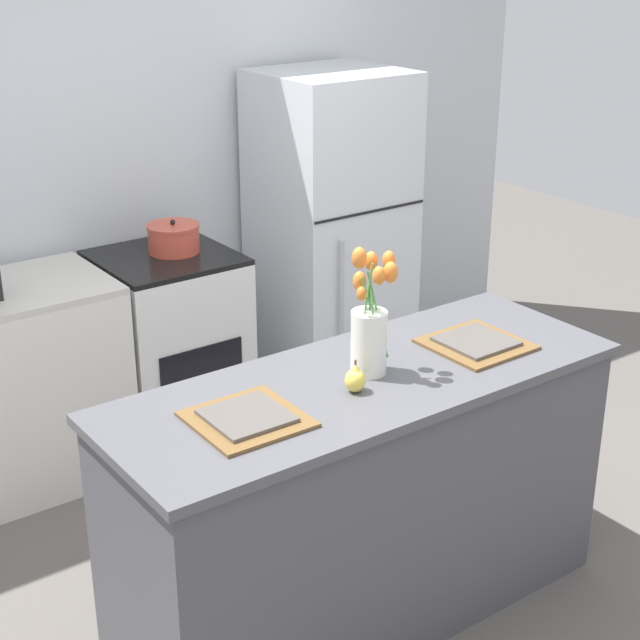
{
  "coord_description": "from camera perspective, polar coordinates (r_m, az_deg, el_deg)",
  "views": [
    {
      "loc": [
        -1.83,
        -2.27,
        2.33
      ],
      "look_at": [
        0.0,
        0.25,
        1.06
      ],
      "focal_mm": 55.0,
      "sensor_mm": 36.0,
      "label": 1
    }
  ],
  "objects": [
    {
      "name": "ground_plane",
      "position": [
        3.74,
        2.35,
        -16.43
      ],
      "size": [
        10.0,
        10.0,
        0.0
      ],
      "primitive_type": "plane",
      "color": "#59544F"
    },
    {
      "name": "back_wall",
      "position": [
        4.75,
        -12.71,
        9.77
      ],
      "size": [
        5.2,
        0.08,
        2.7
      ],
      "color": "silver",
      "rests_on": "ground_plane"
    },
    {
      "name": "kitchen_island",
      "position": [
        3.46,
        2.48,
        -10.33
      ],
      "size": [
        1.8,
        0.66,
        0.94
      ],
      "color": "#4C4C51",
      "rests_on": "ground_plane"
    },
    {
      "name": "stove_range",
      "position": [
        4.72,
        -8.7,
        -1.5
      ],
      "size": [
        0.6,
        0.61,
        0.91
      ],
      "color": "silver",
      "rests_on": "ground_plane"
    },
    {
      "name": "refrigerator",
      "position": [
        5.05,
        0.62,
        4.96
      ],
      "size": [
        0.68,
        0.67,
        1.66
      ],
      "color": "silver",
      "rests_on": "ground_plane"
    },
    {
      "name": "flower_vase",
      "position": [
        3.2,
        2.91,
        -0.41
      ],
      "size": [
        0.16,
        0.15,
        0.44
      ],
      "color": "silver",
      "rests_on": "kitchen_island"
    },
    {
      "name": "pear_figurine",
      "position": [
        3.12,
        2.06,
        -3.46
      ],
      "size": [
        0.07,
        0.07,
        0.11
      ],
      "color": "#E5CC4C",
      "rests_on": "kitchen_island"
    },
    {
      "name": "plate_setting_left",
      "position": [
        2.96,
        -4.27,
        -5.71
      ],
      "size": [
        0.32,
        0.32,
        0.02
      ],
      "color": "brown",
      "rests_on": "kitchen_island"
    },
    {
      "name": "plate_setting_right",
      "position": [
        3.5,
        9.07,
        -1.34
      ],
      "size": [
        0.32,
        0.32,
        0.02
      ],
      "color": "brown",
      "rests_on": "kitchen_island"
    },
    {
      "name": "cooking_pot",
      "position": [
        4.57,
        -8.51,
        4.73
      ],
      "size": [
        0.24,
        0.24,
        0.16
      ],
      "color": "#CC4C38",
      "rests_on": "stove_range"
    }
  ]
}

